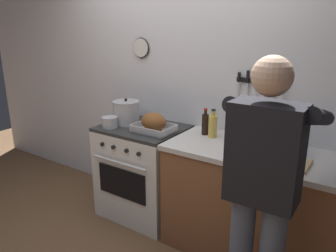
# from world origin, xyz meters

# --- Properties ---
(wall_back) EXTENTS (6.00, 0.13, 2.60)m
(wall_back) POSITION_xyz_m (-0.00, 1.35, 1.30)
(wall_back) COLOR silver
(wall_back) RESTS_ON ground
(counter_block) EXTENTS (2.03, 0.65, 0.90)m
(counter_block) POSITION_xyz_m (1.21, 0.99, 0.46)
(counter_block) COLOR brown
(counter_block) RESTS_ON ground
(stove) EXTENTS (0.76, 0.67, 0.90)m
(stove) POSITION_xyz_m (-0.22, 0.99, 0.45)
(stove) COLOR white
(stove) RESTS_ON ground
(person_cook) EXTENTS (0.51, 0.63, 1.66)m
(person_cook) POSITION_xyz_m (1.12, 0.38, 0.95)
(person_cook) COLOR #4C566B
(person_cook) RESTS_ON ground
(roasting_pan) EXTENTS (0.35, 0.26, 0.17)m
(roasting_pan) POSITION_xyz_m (-0.04, 0.92, 0.98)
(roasting_pan) COLOR #B7B7BC
(roasting_pan) RESTS_ON stove
(stock_pot) EXTENTS (0.25, 0.25, 0.25)m
(stock_pot) POSITION_xyz_m (-0.41, 0.99, 1.01)
(stock_pot) COLOR #B7B7BC
(stock_pot) RESTS_ON stove
(saucepan) EXTENTS (0.15, 0.15, 0.10)m
(saucepan) POSITION_xyz_m (-0.46, 0.81, 0.95)
(saucepan) COLOR #B7B7BC
(saucepan) RESTS_ON stove
(cutting_board) EXTENTS (0.36, 0.24, 0.02)m
(cutting_board) POSITION_xyz_m (1.09, 0.86, 0.91)
(cutting_board) COLOR tan
(cutting_board) RESTS_ON counter_block
(bottle_cooking_oil) EXTENTS (0.07, 0.07, 0.24)m
(bottle_cooking_oil) POSITION_xyz_m (0.45, 1.09, 1.00)
(bottle_cooking_oil) COLOR gold
(bottle_cooking_oil) RESTS_ON counter_block
(bottle_dish_soap) EXTENTS (0.07, 0.07, 0.25)m
(bottle_dish_soap) POSITION_xyz_m (1.14, 1.08, 1.00)
(bottle_dish_soap) COLOR #338CCC
(bottle_dish_soap) RESTS_ON counter_block
(bottle_soy_sauce) EXTENTS (0.06, 0.06, 0.23)m
(bottle_soy_sauce) POSITION_xyz_m (0.37, 1.12, 1.00)
(bottle_soy_sauce) COLOR black
(bottle_soy_sauce) RESTS_ON counter_block
(bottle_wine_red) EXTENTS (0.08, 0.08, 0.33)m
(bottle_wine_red) POSITION_xyz_m (1.06, 1.04, 1.04)
(bottle_wine_red) COLOR #47141E
(bottle_wine_red) RESTS_ON counter_block
(bottle_vinegar) EXTENTS (0.06, 0.06, 0.25)m
(bottle_vinegar) POSITION_xyz_m (0.99, 1.19, 1.01)
(bottle_vinegar) COLOR #997F4C
(bottle_vinegar) RESTS_ON counter_block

